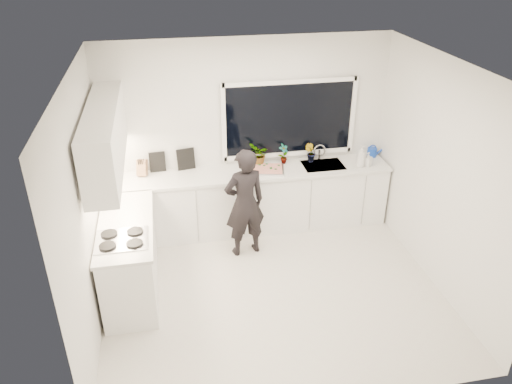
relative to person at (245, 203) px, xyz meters
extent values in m
cube|color=beige|center=(0.19, -0.85, -0.77)|extent=(4.00, 3.50, 0.02)
cube|color=white|center=(0.19, 0.91, 0.59)|extent=(4.00, 0.02, 2.70)
cube|color=white|center=(-1.82, -0.85, 0.59)|extent=(0.02, 3.50, 2.70)
cube|color=white|center=(2.20, -0.85, 0.59)|extent=(0.02, 3.50, 2.70)
cube|color=white|center=(0.19, -0.85, 1.95)|extent=(4.00, 3.50, 0.02)
cube|color=black|center=(0.79, 0.88, 0.79)|extent=(1.80, 0.02, 1.00)
cube|color=white|center=(0.19, 0.60, -0.32)|extent=(3.92, 0.58, 0.88)
cube|color=white|center=(-1.48, -0.50, -0.32)|extent=(0.58, 1.60, 0.88)
cube|color=silver|center=(0.19, 0.59, 0.14)|extent=(3.94, 0.62, 0.04)
cube|color=silver|center=(-1.48, -0.50, 0.14)|extent=(0.62, 1.60, 0.04)
cube|color=white|center=(-1.60, -0.15, 1.09)|extent=(0.34, 2.10, 0.70)
cube|color=silver|center=(1.24, 0.60, 0.11)|extent=(0.58, 0.42, 0.14)
cylinder|color=silver|center=(1.24, 0.80, 0.27)|extent=(0.03, 0.03, 0.22)
cube|color=black|center=(-1.50, -0.85, 0.18)|extent=(0.56, 0.48, 0.03)
imported|color=black|center=(0.00, 0.00, 0.00)|extent=(0.62, 0.47, 1.51)
cube|color=silver|center=(0.40, 0.57, 0.18)|extent=(0.57, 0.47, 0.03)
cube|color=red|center=(0.40, 0.57, 0.20)|extent=(0.52, 0.42, 0.01)
cylinder|color=#133CB3|center=(2.04, 0.76, 0.23)|extent=(0.18, 0.18, 0.13)
cylinder|color=white|center=(-1.66, 0.70, 0.29)|extent=(0.13, 0.13, 0.26)
cube|color=brown|center=(-1.29, 0.74, 0.27)|extent=(0.15, 0.13, 0.22)
cylinder|color=#AFAFB3|center=(-1.66, -0.05, 0.24)|extent=(0.17, 0.17, 0.16)
cube|color=black|center=(-1.08, 0.84, 0.30)|extent=(0.22, 0.03, 0.28)
cube|color=black|center=(-0.69, 0.84, 0.31)|extent=(0.25, 0.06, 0.30)
imported|color=#26662D|center=(0.34, 0.76, 0.33)|extent=(0.30, 0.33, 0.33)
imported|color=#26662D|center=(0.70, 0.76, 0.31)|extent=(0.19, 0.17, 0.30)
imported|color=#26662D|center=(1.09, 0.76, 0.30)|extent=(0.19, 0.18, 0.26)
imported|color=#D8BF66|center=(1.74, 0.45, 0.32)|extent=(0.13, 0.13, 0.32)
imported|color=#D8BF66|center=(1.85, 0.45, 0.27)|extent=(0.13, 0.13, 0.20)
camera|label=1|loc=(-0.92, -5.57, 3.18)|focal=35.00mm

